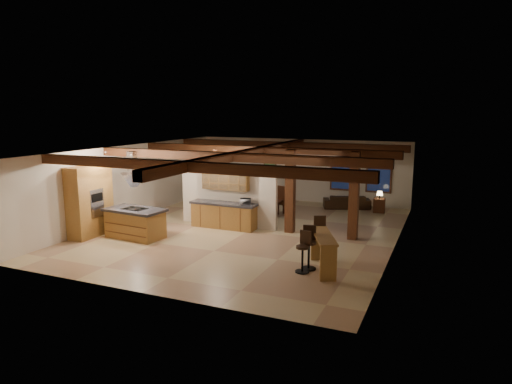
# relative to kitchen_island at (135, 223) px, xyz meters

# --- Properties ---
(ground) EXTENTS (12.00, 12.00, 0.00)m
(ground) POSITION_rel_kitchen_island_xyz_m (3.14, 2.20, -0.50)
(ground) COLOR #CDB988
(ground) RESTS_ON ground
(room_walls) EXTENTS (12.00, 12.00, 12.00)m
(room_walls) POSITION_rel_kitchen_island_xyz_m (3.14, 2.20, 1.28)
(room_walls) COLOR beige
(room_walls) RESTS_ON ground
(ceiling_beams) EXTENTS (10.00, 12.00, 0.28)m
(ceiling_beams) POSITION_rel_kitchen_island_xyz_m (3.14, 2.20, 2.26)
(ceiling_beams) COLOR #38170E
(ceiling_beams) RESTS_ON room_walls
(timber_posts) EXTENTS (2.50, 0.30, 2.90)m
(timber_posts) POSITION_rel_kitchen_island_xyz_m (5.64, 2.70, 1.26)
(timber_posts) COLOR #38170E
(timber_posts) RESTS_ON ground
(partition_wall) EXTENTS (3.80, 0.18, 2.20)m
(partition_wall) POSITION_rel_kitchen_island_xyz_m (2.14, 2.70, 0.60)
(partition_wall) COLOR beige
(partition_wall) RESTS_ON ground
(pantry_cabinet) EXTENTS (0.67, 1.60, 2.40)m
(pantry_cabinet) POSITION_rel_kitchen_island_xyz_m (-1.53, -0.40, 0.70)
(pantry_cabinet) COLOR olive
(pantry_cabinet) RESTS_ON ground
(back_counter) EXTENTS (2.50, 0.66, 0.94)m
(back_counter) POSITION_rel_kitchen_island_xyz_m (2.14, 2.31, -0.03)
(back_counter) COLOR olive
(back_counter) RESTS_ON ground
(upper_display_cabinet) EXTENTS (1.80, 0.36, 0.95)m
(upper_display_cabinet) POSITION_rel_kitchen_island_xyz_m (2.14, 2.51, 1.35)
(upper_display_cabinet) COLOR olive
(upper_display_cabinet) RESTS_ON partition_wall
(range_hood) EXTENTS (1.10, 1.10, 1.40)m
(range_hood) POSITION_rel_kitchen_island_xyz_m (0.00, 0.00, 1.28)
(range_hood) COLOR silver
(range_hood) RESTS_ON room_walls
(back_windows) EXTENTS (2.70, 0.07, 1.70)m
(back_windows) POSITION_rel_kitchen_island_xyz_m (5.94, 8.13, 1.00)
(back_windows) COLOR #38170E
(back_windows) RESTS_ON room_walls
(framed_art) EXTENTS (0.65, 0.05, 0.85)m
(framed_art) POSITION_rel_kitchen_island_xyz_m (1.64, 8.14, 1.20)
(framed_art) COLOR #38170E
(framed_art) RESTS_ON room_walls
(recessed_cans) EXTENTS (3.16, 2.46, 0.03)m
(recessed_cans) POSITION_rel_kitchen_island_xyz_m (0.61, 0.27, 2.37)
(recessed_cans) COLOR silver
(recessed_cans) RESTS_ON room_walls
(kitchen_island) EXTENTS (2.11, 1.25, 1.00)m
(kitchen_island) POSITION_rel_kitchen_island_xyz_m (0.00, 0.00, 0.00)
(kitchen_island) COLOR olive
(kitchen_island) RESTS_ON ground
(dining_table) EXTENTS (1.95, 1.13, 0.67)m
(dining_table) POSITION_rel_kitchen_island_xyz_m (2.54, 4.76, -0.17)
(dining_table) COLOR #3B1A0E
(dining_table) RESTS_ON ground
(sofa) EXTENTS (2.14, 1.42, 0.58)m
(sofa) POSITION_rel_kitchen_island_xyz_m (5.52, 7.43, -0.21)
(sofa) COLOR black
(sofa) RESTS_ON ground
(microwave) EXTENTS (0.46, 0.38, 0.21)m
(microwave) POSITION_rel_kitchen_island_xyz_m (3.00, 2.31, 0.54)
(microwave) COLOR silver
(microwave) RESTS_ON back_counter
(bar_counter) EXTENTS (1.17, 1.87, 0.97)m
(bar_counter) POSITION_rel_kitchen_island_xyz_m (6.61, -0.59, 0.15)
(bar_counter) COLOR olive
(bar_counter) RESTS_ON ground
(side_table) EXTENTS (0.51, 0.51, 0.59)m
(side_table) POSITION_rel_kitchen_island_xyz_m (6.95, 7.14, -0.21)
(side_table) COLOR #38170E
(side_table) RESTS_ON ground
(table_lamp) EXTENTS (0.26, 0.26, 0.31)m
(table_lamp) POSITION_rel_kitchen_island_xyz_m (6.95, 7.14, 0.30)
(table_lamp) COLOR black
(table_lamp) RESTS_ON side_table
(bar_stool_a) EXTENTS (0.39, 0.40, 1.10)m
(bar_stool_a) POSITION_rel_kitchen_island_xyz_m (6.17, -0.95, 0.05)
(bar_stool_a) COLOR black
(bar_stool_a) RESTS_ON ground
(bar_stool_b) EXTENTS (0.42, 0.44, 1.18)m
(bar_stool_b) POSITION_rel_kitchen_island_xyz_m (6.23, -0.66, 0.09)
(bar_stool_b) COLOR black
(bar_stool_b) RESTS_ON ground
(bar_stool_c) EXTENTS (0.45, 0.46, 1.19)m
(bar_stool_c) POSITION_rel_kitchen_island_xyz_m (6.23, 0.49, 0.10)
(bar_stool_c) COLOR black
(bar_stool_c) RESTS_ON ground
(dining_chairs) EXTENTS (2.38, 2.38, 1.22)m
(dining_chairs) POSITION_rel_kitchen_island_xyz_m (2.54, 4.76, 0.11)
(dining_chairs) COLOR #38170E
(dining_chairs) RESTS_ON ground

